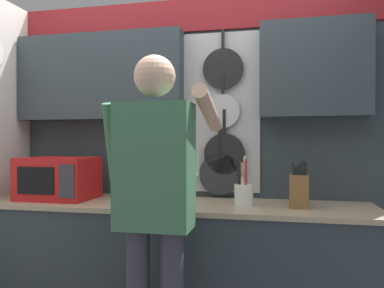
{
  "coord_description": "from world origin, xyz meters",
  "views": [
    {
      "loc": [
        0.63,
        -2.36,
        1.29
      ],
      "look_at": [
        0.08,
        0.19,
        1.27
      ],
      "focal_mm": 35.0,
      "sensor_mm": 36.0,
      "label": 1
    }
  ],
  "objects_px": {
    "microwave": "(59,178)",
    "utensil_crock": "(244,193)",
    "knife_block": "(299,190)",
    "person": "(155,192)"
  },
  "relations": [
    {
      "from": "utensil_crock",
      "to": "person",
      "type": "bearing_deg",
      "value": -127.89
    },
    {
      "from": "knife_block",
      "to": "utensil_crock",
      "type": "bearing_deg",
      "value": 179.96
    },
    {
      "from": "microwave",
      "to": "knife_block",
      "type": "relative_size",
      "value": 1.73
    },
    {
      "from": "microwave",
      "to": "utensil_crock",
      "type": "xyz_separation_m",
      "value": [
        1.28,
        0.0,
        -0.06
      ]
    },
    {
      "from": "knife_block",
      "to": "utensil_crock",
      "type": "height_order",
      "value": "utensil_crock"
    },
    {
      "from": "microwave",
      "to": "utensil_crock",
      "type": "relative_size",
      "value": 1.58
    },
    {
      "from": "microwave",
      "to": "person",
      "type": "height_order",
      "value": "person"
    },
    {
      "from": "microwave",
      "to": "knife_block",
      "type": "bearing_deg",
      "value": 0.02
    },
    {
      "from": "microwave",
      "to": "person",
      "type": "bearing_deg",
      "value": -31.03
    },
    {
      "from": "knife_block",
      "to": "utensil_crock",
      "type": "relative_size",
      "value": 0.91
    }
  ]
}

